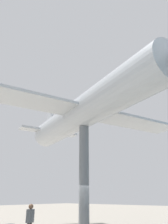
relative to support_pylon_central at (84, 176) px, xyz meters
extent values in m
cylinder|color=slate|center=(0.00, 0.00, 0.00)|extent=(0.61, 0.61, 6.10)
cylinder|color=#B2B7BC|center=(0.00, 0.00, 4.09)|extent=(6.64, 13.77, 2.07)
cube|color=#B2B7BC|center=(0.00, 0.00, 4.09)|extent=(16.09, 7.62, 0.18)
cube|color=#B2B7BC|center=(-2.07, -5.75, 4.24)|extent=(5.24, 2.70, 0.18)
cube|color=#B2B7BC|center=(-2.07, -5.75, 5.22)|extent=(0.54, 1.10, 1.85)
cube|color=#4C5156|center=(3.22, -0.65, -2.00)|extent=(0.45, 0.36, 0.58)
sphere|color=brown|center=(3.22, -0.65, -1.59)|extent=(0.24, 0.24, 0.24)
camera|label=1|loc=(10.39, 8.61, -1.14)|focal=35.00mm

